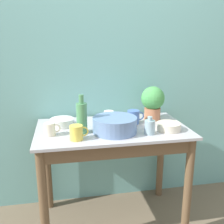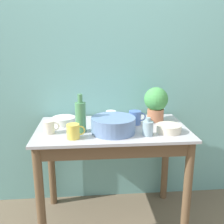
% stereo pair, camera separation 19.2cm
% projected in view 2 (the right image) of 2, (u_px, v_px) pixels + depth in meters
% --- Properties ---
extents(wall_back, '(6.00, 0.05, 2.40)m').
position_uv_depth(wall_back, '(108.00, 68.00, 2.21)').
color(wall_back, '#70ADA8').
rests_on(wall_back, ground_plane).
extents(counter_table, '(1.11, 0.65, 0.80)m').
position_uv_depth(counter_table, '(112.00, 150.00, 1.97)').
color(counter_table, brown).
rests_on(counter_table, ground_plane).
extents(potted_plant, '(0.19, 0.19, 0.27)m').
position_uv_depth(potted_plant, '(156.00, 102.00, 2.08)').
color(potted_plant, '#B7704C').
rests_on(potted_plant, counter_table).
extents(bowl_wash_large, '(0.31, 0.31, 0.11)m').
position_uv_depth(bowl_wash_large, '(113.00, 125.00, 1.83)').
color(bowl_wash_large, '#6684B2').
rests_on(bowl_wash_large, counter_table).
extents(bottle_tall, '(0.07, 0.07, 0.27)m').
position_uv_depth(bottle_tall, '(81.00, 116.00, 1.83)').
color(bottle_tall, '#4C8C59').
rests_on(bottle_tall, counter_table).
extents(bottle_short, '(0.07, 0.07, 0.13)m').
position_uv_depth(bottle_short, '(148.00, 128.00, 1.78)').
color(bottle_short, '#93B2BC').
rests_on(bottle_short, counter_table).
extents(mug_blue, '(0.13, 0.09, 0.10)m').
position_uv_depth(mug_blue, '(135.00, 118.00, 2.02)').
color(mug_blue, '#4C70B7').
rests_on(mug_blue, counter_table).
extents(mug_yellow, '(0.12, 0.09, 0.10)m').
position_uv_depth(mug_yellow, '(74.00, 131.00, 1.72)').
color(mug_yellow, '#E5CC4C').
rests_on(mug_yellow, counter_table).
extents(mug_cream, '(0.11, 0.08, 0.09)m').
position_uv_depth(mug_cream, '(49.00, 127.00, 1.82)').
color(mug_cream, beige).
rests_on(mug_cream, counter_table).
extents(mug_white, '(0.11, 0.08, 0.08)m').
position_uv_depth(mug_white, '(111.00, 116.00, 2.10)').
color(mug_white, white).
rests_on(mug_white, counter_table).
extents(bowl_small_enamel_white, '(0.18, 0.18, 0.06)m').
position_uv_depth(bowl_small_enamel_white, '(64.00, 121.00, 2.02)').
color(bowl_small_enamel_white, silver).
rests_on(bowl_small_enamel_white, counter_table).
extents(bowl_small_cream, '(0.18, 0.18, 0.05)m').
position_uv_depth(bowl_small_cream, '(169.00, 128.00, 1.85)').
color(bowl_small_cream, beige).
rests_on(bowl_small_cream, counter_table).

